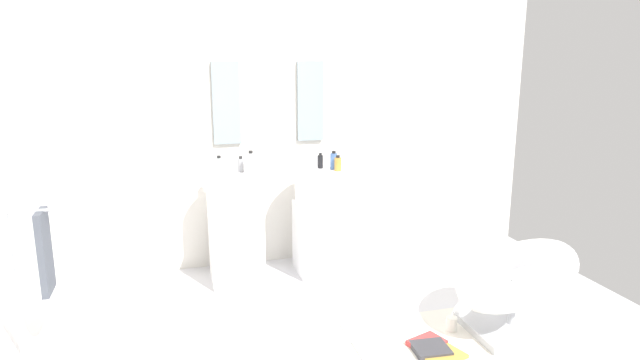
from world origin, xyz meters
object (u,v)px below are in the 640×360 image
object	(u,v)px
towel_rack	(40,256)
soap_bottle_grey	(241,165)
pedestal_sink_left	(235,228)
soap_bottle_blue	(334,161)
magazine_charcoal	(431,349)
lounge_chair	(514,282)
soap_bottle_amber	(338,164)
coffee_mug	(451,324)
soap_bottle_black	(320,161)
magazine_red	(427,343)
soap_bottle_white	(251,164)
magazine_ochre	(443,356)
soap_bottle_clear	(219,166)
pedestal_sink_right	(321,221)

from	to	relation	value
towel_rack	soap_bottle_grey	xyz separation A→B (m)	(1.30, 0.94, 0.29)
pedestal_sink_left	soap_bottle_blue	size ratio (longest dim) A/B	6.40
magazine_charcoal	soap_bottle_grey	distance (m)	2.02
lounge_chair	towel_rack	world-z (taller)	towel_rack
soap_bottle_amber	magazine_charcoal	bearing A→B (deg)	-83.31
magazine_charcoal	coffee_mug	size ratio (longest dim) A/B	2.28
soap_bottle_blue	lounge_chair	bearing A→B (deg)	-59.75
soap_bottle_blue	soap_bottle_black	bearing A→B (deg)	147.97
magazine_red	soap_bottle_white	size ratio (longest dim) A/B	1.14
magazine_ochre	soap_bottle_black	distance (m)	1.87
lounge_chair	coffee_mug	size ratio (longest dim) A/B	11.26
soap_bottle_white	soap_bottle_amber	xyz separation A→B (m)	(0.69, -0.04, -0.03)
pedestal_sink_left	soap_bottle_blue	bearing A→B (deg)	2.94
soap_bottle_clear	coffee_mug	bearing A→B (deg)	-43.87
soap_bottle_black	magazine_red	bearing A→B (deg)	-79.12
lounge_chair	coffee_mug	xyz separation A→B (m)	(-0.37, 0.10, -0.29)
soap_bottle_blue	soap_bottle_grey	distance (m)	0.75
pedestal_sink_right	magazine_ochre	distance (m)	1.60
soap_bottle_amber	lounge_chair	bearing A→B (deg)	-58.59
towel_rack	magazine_ochre	size ratio (longest dim) A/B	3.83
soap_bottle_clear	soap_bottle_black	world-z (taller)	soap_bottle_clear
soap_bottle_clear	soap_bottle_amber	distance (m)	0.94
pedestal_sink_left	magazine_red	xyz separation A→B (m)	(1.01, -1.35, -0.42)
magazine_charcoal	soap_bottle_blue	distance (m)	1.73
magazine_red	coffee_mug	xyz separation A→B (m)	(0.24, 0.13, 0.03)
magazine_ochre	soap_bottle_grey	world-z (taller)	soap_bottle_grey
soap_bottle_amber	soap_bottle_black	bearing A→B (deg)	127.55
pedestal_sink_right	magazine_red	distance (m)	1.45
pedestal_sink_left	coffee_mug	world-z (taller)	pedestal_sink_left
pedestal_sink_left	magazine_red	distance (m)	1.74
soap_bottle_amber	soap_bottle_grey	xyz separation A→B (m)	(-0.76, 0.17, -0.00)
coffee_mug	soap_bottle_blue	xyz separation A→B (m)	(-0.42, 1.26, 0.87)
coffee_mug	soap_bottle_grey	xyz separation A→B (m)	(-1.17, 1.36, 0.86)
soap_bottle_white	coffee_mug	bearing A→B (deg)	-47.86
magazine_charcoal	soap_bottle_grey	xyz separation A→B (m)	(-0.92, 1.56, 0.89)
soap_bottle_clear	soap_bottle_amber	xyz separation A→B (m)	(0.93, -0.11, -0.01)
magazine_red	soap_bottle_blue	bearing A→B (deg)	78.50
soap_bottle_white	soap_bottle_grey	distance (m)	0.15
coffee_mug	soap_bottle_grey	bearing A→B (deg)	130.81
pedestal_sink_left	towel_rack	size ratio (longest dim) A/B	1.01
magazine_charcoal	soap_bottle_grey	world-z (taller)	soap_bottle_grey
soap_bottle_blue	soap_bottle_grey	size ratio (longest dim) A/B	1.18
pedestal_sink_right	soap_bottle_amber	xyz separation A→B (m)	(0.13, -0.04, 0.48)
magazine_red	soap_bottle_grey	bearing A→B (deg)	103.06
coffee_mug	soap_bottle_white	world-z (taller)	soap_bottle_white
lounge_chair	soap_bottle_white	xyz separation A→B (m)	(-1.48, 1.33, 0.60)
soap_bottle_amber	magazine_red	bearing A→B (deg)	-82.53
pedestal_sink_left	soap_bottle_clear	bearing A→B (deg)	144.16
pedestal_sink_right	magazine_charcoal	xyz separation A→B (m)	(0.29, -1.42, -0.41)
soap_bottle_grey	soap_bottle_black	xyz separation A→B (m)	(0.65, -0.03, 0.00)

